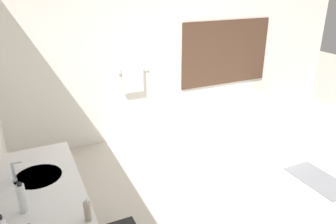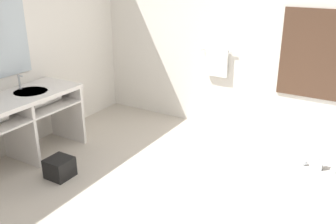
{
  "view_description": "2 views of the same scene",
  "coord_description": "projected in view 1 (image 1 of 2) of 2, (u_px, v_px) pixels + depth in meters",
  "views": [
    {
      "loc": [
        -1.86,
        -2.46,
        2.43
      ],
      "look_at": [
        -0.29,
        0.91,
        0.9
      ],
      "focal_mm": 35.0,
      "sensor_mm": 36.0,
      "label": 1
    },
    {
      "loc": [
        1.75,
        -2.62,
        2.24
      ],
      "look_at": [
        -0.21,
        0.66,
        0.75
      ],
      "focal_mm": 40.0,
      "sensor_mm": 36.0,
      "label": 2
    }
  ],
  "objects": [
    {
      "name": "bath_mat",
      "position": [
        319.0,
        180.0,
        4.23
      ],
      "size": [
        0.44,
        0.8,
        0.02
      ],
      "color": "slate",
      "rests_on": "ground_plane"
    },
    {
      "name": "soap_dispenser",
      "position": [
        87.0,
        211.0,
        2.29
      ],
      "size": [
        0.05,
        0.05,
        0.18
      ],
      "color": "gray",
      "rests_on": "vanity_counter"
    },
    {
      "name": "vanity_counter",
      "position": [
        45.0,
        210.0,
        2.73
      ],
      "size": [
        0.66,
        1.58,
        0.84
      ],
      "color": "white",
      "rests_on": "ground_plane"
    },
    {
      "name": "bathtub",
      "position": [
        251.0,
        120.0,
        5.29
      ],
      "size": [
        1.08,
        1.66,
        0.65
      ],
      "color": "white",
      "rests_on": "ground_plane"
    },
    {
      "name": "water_bottle_1",
      "position": [
        22.0,
        198.0,
        2.36
      ],
      "size": [
        0.06,
        0.06,
        0.25
      ],
      "color": "silver",
      "rests_on": "vanity_counter"
    },
    {
      "name": "sink_faucet",
      "position": [
        14.0,
        172.0,
        2.72
      ],
      "size": [
        0.09,
        0.04,
        0.18
      ],
      "color": "silver",
      "rests_on": "vanity_counter"
    },
    {
      "name": "wall_back_with_blinds",
      "position": [
        152.0,
        53.0,
        5.08
      ],
      "size": [
        7.4,
        0.13,
        2.7
      ],
      "color": "white",
      "rests_on": "ground_plane"
    },
    {
      "name": "ground_plane",
      "position": [
        225.0,
        209.0,
        3.71
      ],
      "size": [
        16.0,
        16.0,
        0.0
      ],
      "primitive_type": "plane",
      "color": "beige",
      "rests_on": "ground"
    }
  ]
}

